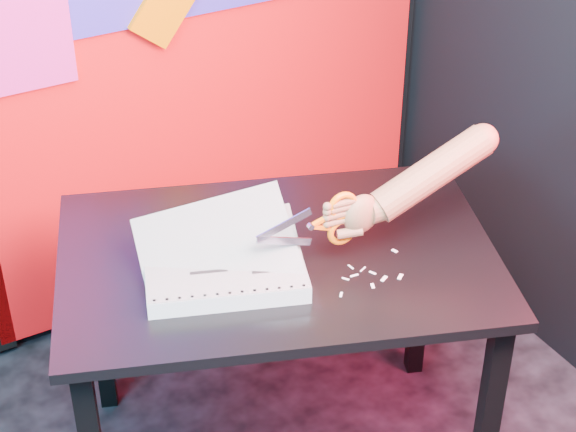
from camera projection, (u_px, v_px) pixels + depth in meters
room at (214, 223)px, 1.52m from camera, size 3.01×3.01×2.71m
backdrop at (22, 87)px, 2.82m from camera, size 2.88×0.05×2.08m
work_table at (278, 284)px, 2.53m from camera, size 1.31×1.09×0.75m
printout_stack at (224, 267)px, 2.38m from camera, size 0.46×0.40×0.21m
scissors at (335, 220)px, 2.37m from camera, size 0.27×0.04×0.15m
hand_forearm at (420, 180)px, 2.41m from camera, size 0.47×0.12×0.23m
paper_clippings at (373, 275)px, 2.40m from camera, size 0.23×0.12×0.00m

